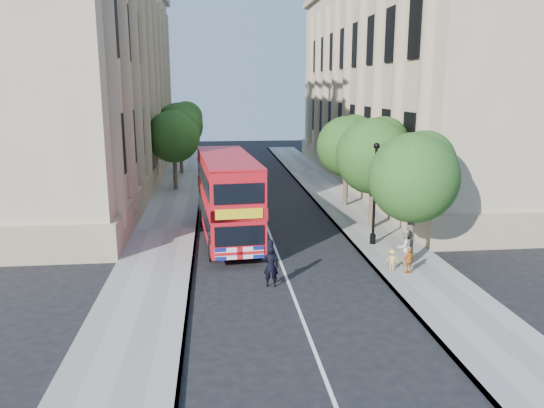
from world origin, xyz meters
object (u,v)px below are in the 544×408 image
object	(u,v)px
double_decker_bus	(227,195)
box_van	(232,190)
lamp_post	(374,198)
police_constable	(271,266)
woman_pedestrian	(404,247)

from	to	relation	value
double_decker_bus	box_van	xyz separation A→B (m)	(0.46, 7.58, -1.22)
lamp_post	police_constable	size ratio (longest dim) A/B	3.01
woman_pedestrian	box_van	bearing A→B (deg)	-91.12
lamp_post	police_constable	xyz separation A→B (m)	(-5.77, -5.00, -1.65)
double_decker_bus	woman_pedestrian	bearing A→B (deg)	-39.35
double_decker_bus	police_constable	bearing A→B (deg)	-82.13
lamp_post	woman_pedestrian	world-z (taller)	lamp_post
lamp_post	woman_pedestrian	bearing A→B (deg)	-83.64
box_van	police_constable	size ratio (longest dim) A/B	2.52
double_decker_bus	police_constable	size ratio (longest dim) A/B	5.63
lamp_post	police_constable	world-z (taller)	lamp_post
lamp_post	box_van	world-z (taller)	lamp_post
lamp_post	box_van	distance (m)	11.79
lamp_post	double_decker_bus	xyz separation A→B (m)	(-7.31, 1.92, -0.08)
lamp_post	box_van	xyz separation A→B (m)	(-6.85, 9.50, -1.30)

